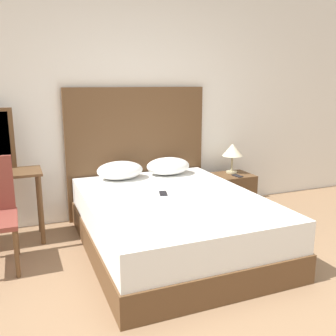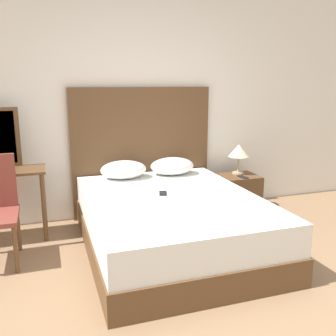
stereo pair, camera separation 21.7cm
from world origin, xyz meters
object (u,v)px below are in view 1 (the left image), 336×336
object	(u,v)px
nightstand	(232,192)
table_lamp	(232,151)
phone_on_bed	(163,193)
bed	(172,222)
phone_on_nightstand	(237,176)

from	to	relation	value
nightstand	table_lamp	bearing A→B (deg)	71.45
phone_on_bed	nightstand	size ratio (longest dim) A/B	0.36
bed	phone_on_nightstand	size ratio (longest dim) A/B	13.35
table_lamp	phone_on_nightstand	world-z (taller)	table_lamp
nightstand	table_lamp	distance (m)	0.52
bed	phone_on_bed	world-z (taller)	phone_on_bed
nightstand	phone_on_nightstand	xyz separation A→B (m)	(-0.00, -0.10, 0.23)
nightstand	bed	bearing A→B (deg)	-145.99
nightstand	phone_on_nightstand	size ratio (longest dim) A/B	2.93
nightstand	table_lamp	xyz separation A→B (m)	(0.03, 0.08, 0.51)
phone_on_bed	table_lamp	world-z (taller)	table_lamp
bed	phone_on_nightstand	bearing A→B (deg)	30.44
phone_on_bed	phone_on_nightstand	bearing A→B (deg)	25.54
bed	phone_on_bed	distance (m)	0.29
table_lamp	phone_on_bed	bearing A→B (deg)	-148.39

